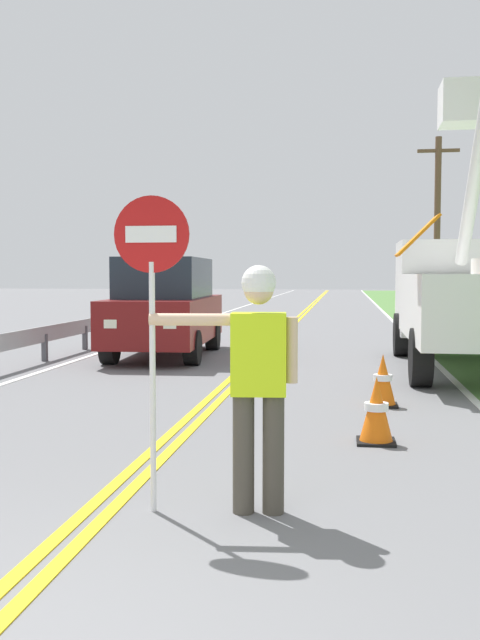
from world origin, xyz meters
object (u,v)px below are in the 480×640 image
(utility_bucket_truck, at_px, (465,293))
(oncoming_suv_nearest, at_px, (166,307))
(stop_sign_paddle, at_px, (152,281))
(traffic_cone_mid, at_px, (383,381))
(traffic_cone_lead, at_px, (376,411))
(flagger_worker, at_px, (257,372))
(utility_pole_mid, at_px, (437,222))

(utility_bucket_truck, distance_m, oncoming_suv_nearest, 6.10)
(stop_sign_paddle, distance_m, traffic_cone_mid, 5.15)
(utility_bucket_truck, height_order, traffic_cone_lead, utility_bucket_truck)
(flagger_worker, distance_m, oncoming_suv_nearest, 10.25)
(traffic_cone_lead, xyz_separation_m, traffic_cone_mid, (0.18, 2.15, 0.00))
(utility_pole_mid, height_order, traffic_cone_lead, utility_pole_mid)
(flagger_worker, relative_size, stop_sign_paddle, 0.78)
(flagger_worker, height_order, oncoming_suv_nearest, oncoming_suv_nearest)
(stop_sign_paddle, bearing_deg, flagger_worker, 5.42)
(oncoming_suv_nearest, bearing_deg, stop_sign_paddle, -76.36)
(stop_sign_paddle, distance_m, utility_pole_mid, 28.20)
(flagger_worker, height_order, traffic_cone_lead, flagger_worker)
(stop_sign_paddle, xyz_separation_m, utility_pole_mid, (5.40, 27.57, 2.34))
(flagger_worker, distance_m, traffic_cone_mid, 4.70)
(utility_bucket_truck, bearing_deg, traffic_cone_mid, -111.75)
(flagger_worker, bearing_deg, traffic_cone_lead, 67.68)
(stop_sign_paddle, height_order, traffic_cone_lead, stop_sign_paddle)
(oncoming_suv_nearest, distance_m, traffic_cone_mid, 6.82)
(flagger_worker, distance_m, utility_bucket_truck, 9.29)
(utility_bucket_truck, distance_m, traffic_cone_mid, 4.78)
(stop_sign_paddle, relative_size, utility_bucket_truck, 0.34)
(flagger_worker, relative_size, utility_bucket_truck, 0.27)
(traffic_cone_lead, height_order, traffic_cone_mid, same)
(utility_bucket_truck, bearing_deg, utility_pole_mid, 84.59)
(stop_sign_paddle, bearing_deg, utility_pole_mid, 78.91)
(flagger_worker, bearing_deg, stop_sign_paddle, -174.58)
(utility_bucket_truck, relative_size, traffic_cone_lead, 9.75)
(stop_sign_paddle, relative_size, traffic_cone_lead, 3.33)
(utility_bucket_truck, xyz_separation_m, oncoming_suv_nearest, (-6.02, 0.93, -0.35))
(oncoming_suv_nearest, bearing_deg, traffic_cone_mid, -50.71)
(oncoming_suv_nearest, distance_m, utility_pole_mid, 19.61)
(stop_sign_paddle, bearing_deg, traffic_cone_lead, 54.48)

